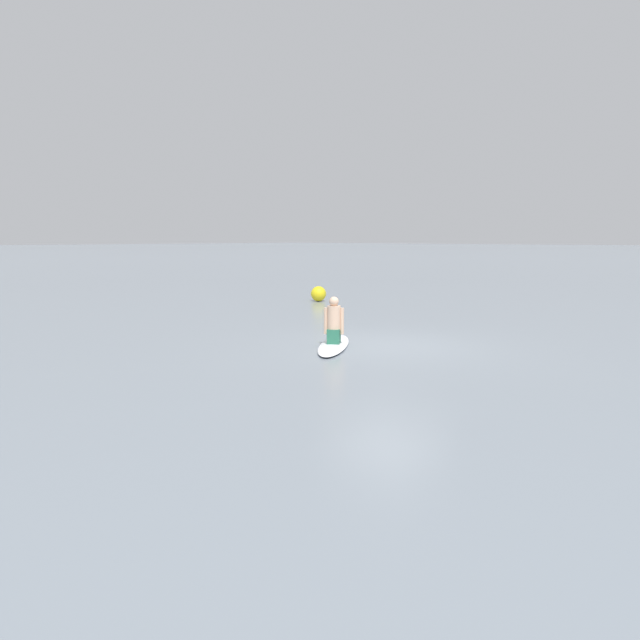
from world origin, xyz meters
name	(u,v)px	position (x,y,z in m)	size (l,w,h in m)	color
ground_plane	(388,346)	(0.00, 0.00, 0.00)	(400.00, 400.00, 0.00)	gray
surfboard	(334,345)	(-0.94, 0.80, 0.04)	(2.94, 0.61, 0.09)	white
person_paddler	(334,322)	(-0.94, 0.80, 0.56)	(0.44, 0.43, 1.04)	#26664C
buoy_marker	(319,294)	(6.29, 7.85, 0.29)	(0.58, 0.58, 0.58)	yellow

